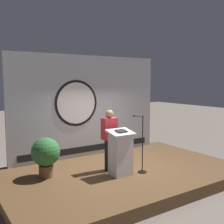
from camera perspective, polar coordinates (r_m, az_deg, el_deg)
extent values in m
plane|color=#6B6056|center=(7.73, 1.99, -14.07)|extent=(40.00, 40.00, 0.00)
cube|color=brown|center=(7.68, 1.99, -13.02)|extent=(6.40, 4.00, 0.30)
cube|color=#B2B7C1|center=(8.84, -4.91, 1.27)|extent=(5.16, 0.10, 3.22)
cylinder|color=black|center=(8.57, -7.43, 1.85)|extent=(1.44, 0.02, 1.44)
cylinder|color=white|center=(8.57, -7.42, 1.85)|extent=(1.29, 0.02, 1.29)
cube|color=black|center=(9.03, -4.65, -7.57)|extent=(4.64, 0.02, 0.20)
cube|color=silver|center=(7.08, 1.80, -8.85)|extent=(0.52, 0.40, 1.09)
cube|color=silver|center=(6.95, 1.82, -4.29)|extent=(0.64, 0.50, 0.14)
cube|color=black|center=(6.92, 1.92, -3.95)|extent=(0.28, 0.20, 0.06)
cylinder|color=black|center=(7.47, -0.56, -8.91)|extent=(0.26, 0.26, 0.86)
cube|color=red|center=(7.31, -0.56, -3.49)|extent=(0.40, 0.24, 0.57)
sphere|color=#997051|center=(7.26, -0.57, -0.40)|extent=(0.22, 0.22, 0.22)
cylinder|color=black|center=(7.47, 6.31, -12.31)|extent=(0.24, 0.24, 0.02)
cylinder|color=black|center=(7.26, 6.39, -6.69)|extent=(0.03, 0.03, 1.53)
cylinder|color=black|center=(7.28, 5.50, -0.93)|extent=(0.02, 0.38, 0.02)
sphere|color=#262626|center=(7.43, 4.58, -0.77)|extent=(0.07, 0.07, 0.07)
cylinder|color=brown|center=(7.24, -13.58, -11.91)|extent=(0.36, 0.36, 0.30)
sphere|color=#2D6B33|center=(7.10, -13.69, -8.08)|extent=(0.72, 0.72, 0.72)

